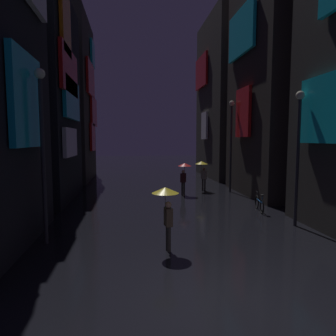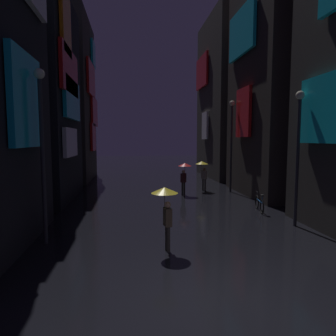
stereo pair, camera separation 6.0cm
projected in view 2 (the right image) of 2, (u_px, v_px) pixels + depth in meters
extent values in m
plane|color=black|center=(218.00, 300.00, 6.92)|extent=(120.00, 120.00, 0.00)
cube|color=#19D8F2|center=(26.00, 100.00, 9.77)|extent=(0.20, 2.68, 3.06)
cube|color=black|center=(37.00, 99.00, 17.86)|extent=(4.00, 7.25, 12.18)
cube|color=white|center=(71.00, 142.00, 17.02)|extent=(0.20, 3.19, 1.61)
cube|color=#19D8F2|center=(72.00, 100.00, 17.63)|extent=(0.20, 4.19, 2.30)
cube|color=red|center=(69.00, 72.00, 16.94)|extent=(0.20, 4.30, 2.47)
cube|color=orange|center=(66.00, 24.00, 16.06)|extent=(0.20, 2.09, 3.20)
cube|color=#33302D|center=(68.00, 101.00, 26.88)|extent=(4.00, 7.73, 14.28)
cube|color=red|center=(93.00, 137.00, 27.54)|extent=(0.20, 2.54, 2.48)
cube|color=red|center=(94.00, 112.00, 28.62)|extent=(0.20, 3.77, 2.66)
cube|color=red|center=(91.00, 79.00, 26.53)|extent=(0.20, 4.35, 2.89)
cube|color=#19D8F2|center=(93.00, 54.00, 28.28)|extent=(0.20, 2.13, 2.32)
cube|color=#19D8F2|center=(334.00, 107.00, 10.79)|extent=(0.20, 3.99, 2.61)
cube|color=#2D2826|center=(277.00, 32.00, 19.29)|extent=(4.00, 7.22, 21.13)
cube|color=red|center=(244.00, 113.00, 19.40)|extent=(0.20, 2.19, 3.16)
cube|color=#19D8F2|center=(242.00, 32.00, 19.56)|extent=(0.20, 4.27, 3.00)
cube|color=#33302D|center=(227.00, 99.00, 29.25)|extent=(4.00, 8.83, 15.25)
cube|color=white|center=(205.00, 126.00, 29.37)|extent=(0.20, 1.89, 2.63)
cube|color=red|center=(202.00, 72.00, 30.38)|extent=(0.20, 4.32, 3.10)
cylinder|color=#38332D|center=(182.00, 189.00, 19.78)|extent=(0.12, 0.12, 0.85)
cylinder|color=#38332D|center=(184.00, 189.00, 19.89)|extent=(0.12, 0.12, 0.85)
cube|color=#4C1E23|center=(183.00, 178.00, 19.77)|extent=(0.40, 0.37, 0.60)
sphere|color=tan|center=(183.00, 172.00, 19.73)|extent=(0.22, 0.22, 0.22)
cylinder|color=#4C1E23|center=(185.00, 177.00, 19.92)|extent=(0.09, 0.09, 0.50)
cylinder|color=slate|center=(185.00, 172.00, 19.88)|extent=(0.02, 0.02, 0.77)
cone|color=red|center=(185.00, 165.00, 19.84)|extent=(0.90, 0.90, 0.20)
cylinder|color=#38332D|center=(168.00, 239.00, 9.84)|extent=(0.12, 0.12, 0.85)
cylinder|color=#38332D|center=(167.00, 238.00, 10.01)|extent=(0.12, 0.12, 0.85)
cube|color=brown|center=(168.00, 217.00, 9.86)|extent=(0.27, 0.37, 0.60)
sphere|color=tan|center=(168.00, 205.00, 9.82)|extent=(0.22, 0.22, 0.22)
cylinder|color=brown|center=(165.00, 214.00, 10.01)|extent=(0.09, 0.09, 0.50)
cylinder|color=slate|center=(165.00, 205.00, 9.98)|extent=(0.02, 0.02, 0.77)
cone|color=yellow|center=(165.00, 190.00, 9.93)|extent=(0.90, 0.90, 0.20)
cylinder|color=#38332D|center=(205.00, 185.00, 21.47)|extent=(0.12, 0.12, 0.85)
cylinder|color=#38332D|center=(203.00, 185.00, 21.57)|extent=(0.12, 0.12, 0.85)
cube|color=gray|center=(204.00, 175.00, 21.45)|extent=(0.40, 0.39, 0.60)
sphere|color=#9E7051|center=(204.00, 169.00, 21.41)|extent=(0.22, 0.22, 0.22)
cylinder|color=gray|center=(202.00, 174.00, 21.51)|extent=(0.09, 0.09, 0.50)
cylinder|color=slate|center=(202.00, 169.00, 21.47)|extent=(0.02, 0.02, 0.77)
cone|color=yellow|center=(202.00, 163.00, 21.43)|extent=(0.90, 0.90, 0.20)
torus|color=black|center=(257.00, 202.00, 15.97)|extent=(0.20, 0.72, 0.72)
torus|color=black|center=(262.00, 207.00, 14.88)|extent=(0.20, 0.72, 0.72)
cylinder|color=#1E59A5|center=(259.00, 201.00, 15.41)|extent=(0.25, 0.99, 0.05)
cylinder|color=#1E59A5|center=(262.00, 200.00, 14.84)|extent=(0.04, 0.04, 0.40)
cube|color=black|center=(262.00, 195.00, 14.82)|extent=(0.16, 0.26, 0.06)
cylinder|color=black|center=(257.00, 192.00, 15.92)|extent=(0.12, 0.45, 0.03)
cylinder|color=#2D2D33|center=(43.00, 164.00, 10.39)|extent=(0.14, 0.14, 5.73)
sphere|color=#F9EFCC|center=(39.00, 74.00, 10.09)|extent=(0.36, 0.36, 0.36)
cylinder|color=#2D2D33|center=(297.00, 164.00, 12.59)|extent=(0.14, 0.14, 5.33)
sphere|color=#F9EFCC|center=(300.00, 95.00, 12.31)|extent=(0.36, 0.36, 0.36)
cylinder|color=#2D2D33|center=(231.00, 149.00, 20.81)|extent=(0.14, 0.14, 5.97)
sphere|color=#F9EFCC|center=(232.00, 103.00, 20.51)|extent=(0.36, 0.36, 0.36)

